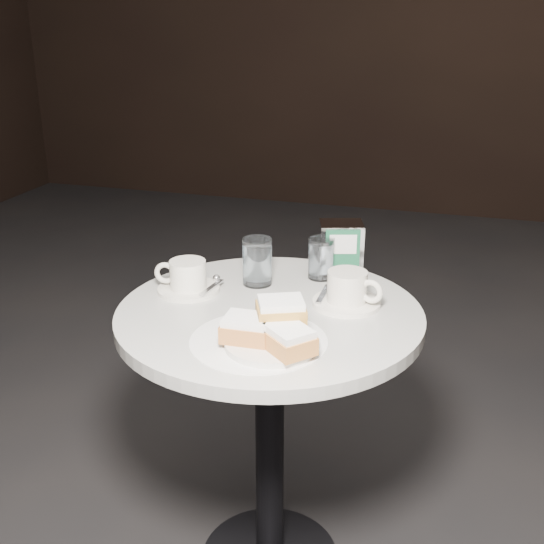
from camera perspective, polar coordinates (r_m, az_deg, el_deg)
The scene contains 8 objects.
cafe_table at distance 1.64m, azimuth -0.20°, elevation -9.47°, with size 0.70×0.70×0.74m.
sugar_spill at distance 1.41m, azimuth -1.13°, elevation -5.76°, with size 0.29×0.29×0.00m, color white.
beignet_plate at distance 1.37m, azimuth 0.00°, elevation -5.04°, with size 0.24×0.24×0.09m.
coffee_cup_left at distance 1.65m, azimuth -7.08°, elevation -0.52°, with size 0.17×0.17×0.08m.
coffee_cup_right at distance 1.57m, azimuth 6.35°, elevation -1.58°, with size 0.19×0.19×0.08m.
water_glass_left at distance 1.68m, azimuth -1.24°, elevation 0.82°, with size 0.08×0.08×0.12m.
water_glass_right at distance 1.72m, azimuth 4.13°, elevation 1.11°, with size 0.07×0.07×0.10m.
napkin_dispenser at distance 1.77m, azimuth 5.77°, elevation 2.13°, with size 0.13×0.12×0.13m.
Camera 1 is at (0.41, -1.35, 1.39)m, focal length 45.00 mm.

